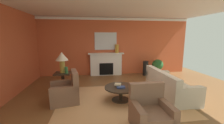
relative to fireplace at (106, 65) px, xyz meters
name	(u,v)px	position (x,y,z in m)	size (l,w,h in m)	color
ground_plane	(126,96)	(0.40, -2.81, -0.55)	(9.62, 9.62, 0.00)	brown
wall_fireplace	(113,47)	(0.40, 0.21, 0.91)	(8.00, 0.12, 2.93)	#C65633
wall_window	(4,54)	(-3.36, -2.51, 0.91)	(0.12, 6.52, 2.93)	#C65633
ceiling_panel	(126,6)	(0.40, -2.51, 2.41)	(8.00, 6.52, 0.06)	white
crown_moulding	(113,19)	(0.40, 0.13, 2.30)	(8.00, 0.08, 0.12)	white
area_rug	(121,100)	(0.15, -3.09, -0.55)	(3.80, 2.73, 0.01)	tan
fireplace	(106,65)	(0.00, 0.00, 0.00)	(1.80, 0.35, 1.16)	white
mantel_mirror	(106,41)	(0.00, 0.12, 1.20)	(1.12, 0.04, 0.88)	silver
sofa	(169,87)	(1.85, -2.89, -0.25)	(0.90, 2.10, 0.85)	beige
armchair_near_window	(66,92)	(-1.53, -2.95, -0.24)	(0.95, 0.95, 0.95)	brown
armchair_facing_fireplace	(151,115)	(0.51, -4.55, -0.24)	(0.81, 0.81, 0.95)	brown
coffee_table	(121,90)	(0.15, -3.09, -0.22)	(1.00, 1.00, 0.45)	#2D2319
side_table	(63,81)	(-1.77, -2.03, -0.15)	(0.56, 0.56, 0.70)	#2D2319
table_lamp	(62,58)	(-1.77, -2.03, 0.67)	(0.44, 0.44, 0.75)	#B28E38
vase_on_side_table	(66,70)	(-1.62, -2.15, 0.27)	(0.11, 0.11, 0.23)	#33703D
vase_tall_corner	(145,68)	(2.02, -0.30, -0.18)	(0.28, 0.28, 0.74)	black
vase_mantel_right	(117,49)	(0.55, -0.05, 0.82)	(0.19, 0.19, 0.42)	#B7892D
book_red_cover	(121,87)	(0.13, -3.18, -0.08)	(0.25, 0.18, 0.04)	navy
book_art_folio	(118,84)	(0.06, -3.04, -0.04)	(0.19, 0.18, 0.05)	tan
potted_plant	(158,66)	(2.62, -0.41, -0.06)	(0.56, 0.56, 0.83)	#BCB29E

